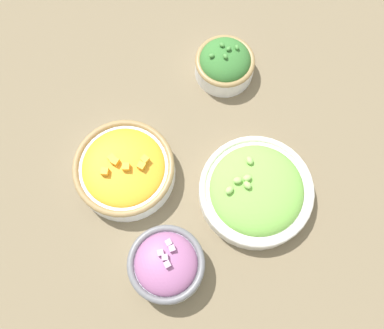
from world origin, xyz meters
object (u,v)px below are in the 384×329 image
(bowl_broccoli, at_px, (225,63))
(bowl_red_onion, at_px, (166,264))
(bowl_squash, at_px, (124,169))
(bowl_lettuce, at_px, (256,191))

(bowl_broccoli, xyz_separation_m, bowl_red_onion, (-0.28, -0.31, 0.00))
(bowl_squash, height_order, bowl_red_onion, bowl_red_onion)
(bowl_squash, bearing_deg, bowl_broccoli, 22.77)
(bowl_lettuce, relative_size, bowl_broccoli, 1.75)
(bowl_red_onion, bearing_deg, bowl_squash, 88.59)
(bowl_lettuce, distance_m, bowl_squash, 0.25)
(bowl_broccoli, bearing_deg, bowl_squash, -157.23)
(bowl_lettuce, relative_size, bowl_red_onion, 1.59)
(bowl_lettuce, height_order, bowl_red_onion, bowl_red_onion)
(bowl_squash, relative_size, bowl_red_onion, 1.42)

